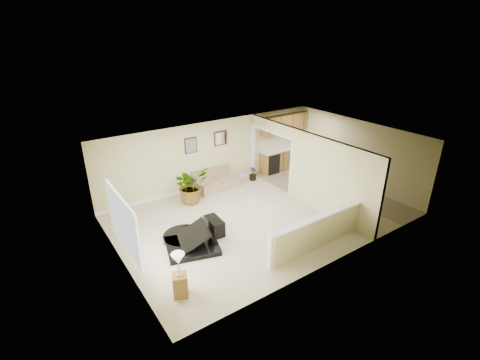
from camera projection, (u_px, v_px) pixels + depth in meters
floor at (262, 215)px, 11.32m from camera, size 9.00×9.00×0.00m
back_wall at (214, 153)px, 13.08m from camera, size 9.00×0.04×2.50m
front_wall at (338, 220)px, 8.55m from camera, size 9.00×0.04×2.50m
left_wall at (117, 222)px, 8.49m from camera, size 0.04×6.00×2.50m
right_wall at (357, 153)px, 13.15m from camera, size 0.04×6.00×2.50m
ceiling at (264, 141)px, 10.31m from camera, size 9.00×6.00×0.04m
kitchen_vinyl at (328, 191)px, 12.95m from camera, size 2.70×6.00×0.01m
interior_partition at (299, 166)px, 11.95m from camera, size 0.18×5.99×2.50m
pony_half_wall at (316, 232)px, 9.42m from camera, size 3.42×0.22×1.00m
left_window at (123, 223)px, 8.04m from camera, size 0.05×2.15×1.45m
wall_art_left at (191, 145)px, 12.36m from camera, size 0.48×0.04×0.58m
wall_mirror at (221, 138)px, 12.99m from camera, size 0.55×0.04×0.55m
kitchen_cabinets at (282, 149)px, 14.68m from camera, size 2.36×0.65×2.33m
piano at (188, 229)px, 9.48m from camera, size 1.89×1.89×1.32m
piano_bench at (214, 226)px, 10.23m from camera, size 0.41×0.74×0.48m
loveseat at (215, 178)px, 13.14m from camera, size 1.74×1.05×0.97m
accent_table at (190, 187)px, 12.25m from camera, size 0.47×0.47×0.68m
palm_plant at (191, 185)px, 11.92m from camera, size 1.29×1.16×1.30m
small_plant at (253, 175)px, 13.84m from camera, size 0.35×0.35×0.52m
lamp_stand at (180, 278)px, 7.74m from camera, size 0.43×0.43×1.13m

